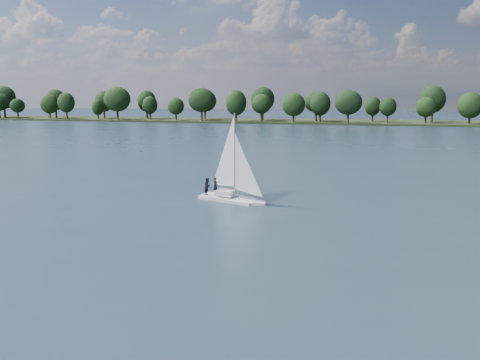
# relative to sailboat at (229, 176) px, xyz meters

# --- Properties ---
(ground) EXTENTS (700.00, 700.00, 0.00)m
(ground) POSITION_rel_sailboat_xyz_m (10.70, 67.29, -2.68)
(ground) COLOR #233342
(ground) RESTS_ON ground
(far_shore) EXTENTS (660.00, 40.00, 1.50)m
(far_shore) POSITION_rel_sailboat_xyz_m (10.70, 179.29, -2.68)
(far_shore) COLOR black
(far_shore) RESTS_ON ground
(sailboat) EXTENTS (7.57, 4.29, 9.61)m
(sailboat) POSITION_rel_sailboat_xyz_m (0.00, 0.00, 0.00)
(sailboat) COLOR silver
(sailboat) RESTS_ON ground
(pontoon) EXTENTS (4.29, 2.68, 0.50)m
(pontoon) POSITION_rel_sailboat_xyz_m (-159.35, 156.88, -2.68)
(pontoon) COLOR #525457
(pontoon) RESTS_ON ground
(treeline) EXTENTS (562.79, 73.80, 18.49)m
(treeline) POSITION_rel_sailboat_xyz_m (-6.56, 175.27, 5.35)
(treeline) COLOR black
(treeline) RESTS_ON ground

